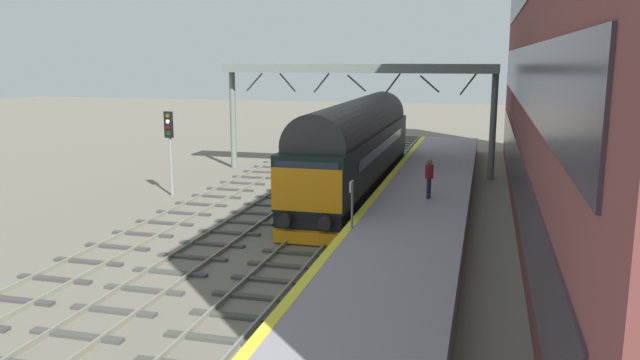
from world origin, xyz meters
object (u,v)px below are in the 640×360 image
signal_post_near (170,141)px  platform_number_sign (352,197)px  waiting_passenger (429,175)px  diesel_locomotive (356,145)px

signal_post_near → platform_number_sign: 12.74m
signal_post_near → platform_number_sign: signal_post_near is taller
signal_post_near → waiting_passenger: signal_post_near is taller
diesel_locomotive → waiting_passenger: diesel_locomotive is taller
diesel_locomotive → signal_post_near: 9.04m
diesel_locomotive → signal_post_near: diesel_locomotive is taller
diesel_locomotive → waiting_passenger: (3.97, -4.41, -0.49)m
waiting_passenger → platform_number_sign: bearing=168.4°
signal_post_near → platform_number_sign: (10.53, -7.14, -0.62)m
signal_post_near → platform_number_sign: bearing=-34.1°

